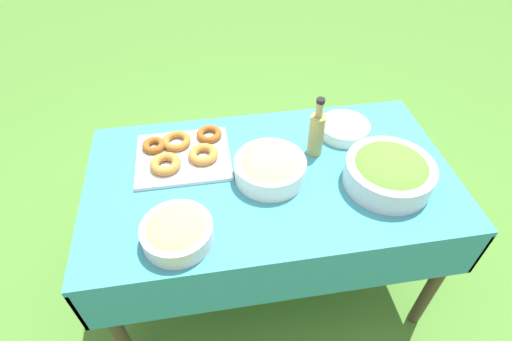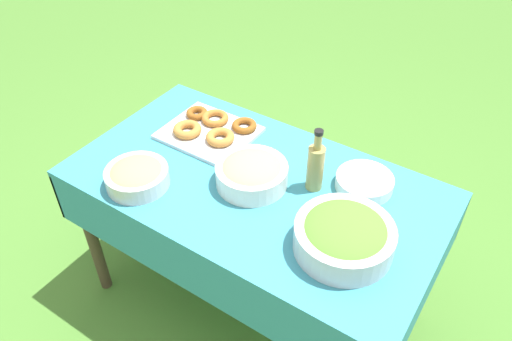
{
  "view_description": "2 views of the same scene",
  "coord_description": "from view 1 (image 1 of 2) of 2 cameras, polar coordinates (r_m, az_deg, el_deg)",
  "views": [
    {
      "loc": [
        0.22,
        1.03,
        1.76
      ],
      "look_at": [
        0.06,
        0.01,
        0.76
      ],
      "focal_mm": 28.0,
      "sensor_mm": 36.0,
      "label": 1
    },
    {
      "loc": [
        -0.75,
        1.13,
        1.93
      ],
      "look_at": [
        0.01,
        -0.03,
        0.74
      ],
      "focal_mm": 35.0,
      "sensor_mm": 36.0,
      "label": 2
    }
  ],
  "objects": [
    {
      "name": "ground_plane",
      "position": [
        2.06,
        1.59,
        -14.82
      ],
      "size": [
        14.0,
        14.0,
        0.0
      ],
      "primitive_type": "plane",
      "color": "#477A2D"
    },
    {
      "name": "picnic_table",
      "position": [
        1.56,
        2.03,
        -3.19
      ],
      "size": [
        1.37,
        0.76,
        0.71
      ],
      "color": "teal",
      "rests_on": "ground_plane"
    },
    {
      "name": "salad_bowl",
      "position": [
        1.49,
        18.5,
        -0.12
      ],
      "size": [
        0.32,
        0.32,
        0.11
      ],
      "color": "silver",
      "rests_on": "picnic_table"
    },
    {
      "name": "pasta_bowl",
      "position": [
        1.45,
        2.03,
        0.52
      ],
      "size": [
        0.26,
        0.26,
        0.1
      ],
      "color": "white",
      "rests_on": "picnic_table"
    },
    {
      "name": "donut_platter",
      "position": [
        1.57,
        -10.38,
        2.48
      ],
      "size": [
        0.36,
        0.31,
        0.05
      ],
      "color": "silver",
      "rests_on": "picnic_table"
    },
    {
      "name": "plate_stack",
      "position": [
        1.7,
        12.48,
        5.87
      ],
      "size": [
        0.21,
        0.21,
        0.05
      ],
      "color": "white",
      "rests_on": "picnic_table"
    },
    {
      "name": "olive_oil_bottle",
      "position": [
        1.53,
        8.63,
        5.35
      ],
      "size": [
        0.06,
        0.06,
        0.25
      ],
      "color": "#998E4C",
      "rests_on": "picnic_table"
    },
    {
      "name": "bread_bowl",
      "position": [
        1.29,
        -11.22,
        -8.53
      ],
      "size": [
        0.23,
        0.23,
        0.08
      ],
      "color": "silver",
      "rests_on": "picnic_table"
    }
  ]
}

